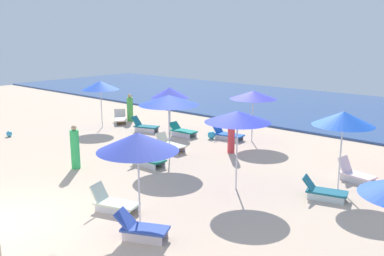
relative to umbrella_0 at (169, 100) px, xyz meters
name	(u,v)px	position (x,y,z in m)	size (l,w,h in m)	color
ground_plane	(4,224)	(0.74, -7.20, -2.46)	(60.00, 60.00, 0.00)	beige
ocean	(340,110)	(0.74, 15.38, -2.40)	(60.00, 14.85, 0.12)	#31518F
umbrella_0	(169,100)	(0.00, 0.00, 0.00)	(2.40, 2.40, 2.66)	silver
lounge_chair_0_0	(170,145)	(-0.93, 0.99, -2.19)	(1.47, 0.66, 0.72)	silver
lounge_chair_0_1	(147,159)	(-0.16, -1.09, -2.19)	(1.48, 0.64, 0.74)	silver
umbrella_3	(100,85)	(-7.00, 1.95, -0.17)	(2.00, 2.00, 2.53)	silver
lounge_chair_3_0	(120,118)	(-7.15, 3.35, -2.20)	(1.58, 1.40, 0.69)	silver
umbrella_4	(138,142)	(3.50, -4.75, -0.17)	(2.17, 2.17, 2.54)	silver
lounge_chair_4_0	(113,202)	(2.29, -4.70, -2.20)	(1.50, 0.97, 0.75)	silver
lounge_chair_4_1	(141,228)	(4.18, -5.32, -2.18)	(1.43, 1.09, 0.70)	silver
umbrella_5	(238,117)	(3.92, -0.88, -0.03)	(2.14, 2.14, 2.62)	silver
umbrella_6	(170,93)	(-3.35, 3.51, -0.38)	(1.95, 1.95, 2.35)	silver
lounge_chair_6_0	(182,131)	(-2.34, 3.34, -2.20)	(1.46, 0.68, 0.65)	silver
lounge_chair_6_1	(145,126)	(-4.48, 2.76, -2.18)	(1.50, 0.97, 0.78)	silver
umbrella_7	(343,119)	(6.47, 1.35, -0.09)	(1.97, 1.97, 2.61)	silver
lounge_chair_7_0	(323,191)	(6.49, 0.18, -2.21)	(1.44, 0.89, 0.67)	silver
lounge_chair_7_1	(355,174)	(6.61, 2.42, -2.19)	(1.32, 0.77, 0.79)	silver
umbrella_8	(253,95)	(0.84, 4.75, -0.24)	(2.19, 2.19, 2.41)	silver
lounge_chair_8_0	(228,134)	(-0.26, 4.30, -2.22)	(1.54, 0.78, 0.64)	silver
beachgoer_0	(231,134)	(1.25, 2.51, -1.62)	(0.43, 0.43, 1.74)	#DD3B42
beachgoer_1	(130,108)	(-7.15, 4.08, -1.72)	(0.49, 0.49, 1.60)	green
beachgoer_3	(75,148)	(-1.92, -3.13, -1.68)	(0.45, 0.45, 1.68)	#31B55E
beach_ball_0	(9,134)	(-8.75, -2.41, -2.32)	(0.28, 0.28, 0.28)	#3D9ECC
beach_ball_1	(211,135)	(-0.90, 3.86, -2.27)	(0.37, 0.37, 0.37)	#2FA7CD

